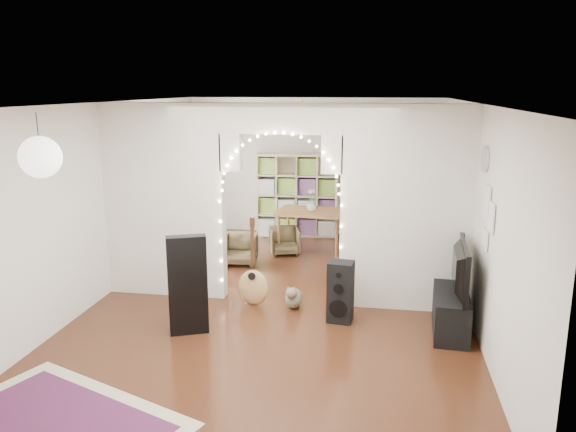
% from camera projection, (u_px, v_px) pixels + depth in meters
% --- Properties ---
extents(floor, '(7.50, 7.50, 0.00)m').
position_uv_depth(floor, '(281.00, 299.00, 7.84)').
color(floor, black).
rests_on(floor, ground).
extents(ceiling, '(5.00, 7.50, 0.02)m').
position_uv_depth(ceiling, '(281.00, 103.00, 7.24)').
color(ceiling, white).
rests_on(ceiling, wall_back).
extents(wall_back, '(5.00, 0.02, 2.70)m').
position_uv_depth(wall_back, '(314.00, 167.00, 11.14)').
color(wall_back, silver).
rests_on(wall_back, floor).
extents(wall_front, '(5.00, 0.02, 2.70)m').
position_uv_depth(wall_front, '(188.00, 314.00, 3.94)').
color(wall_front, silver).
rests_on(wall_front, floor).
extents(wall_left, '(0.02, 7.50, 2.70)m').
position_uv_depth(wall_left, '(108.00, 199.00, 7.94)').
color(wall_left, silver).
rests_on(wall_left, floor).
extents(wall_right, '(0.02, 7.50, 2.70)m').
position_uv_depth(wall_right, '(474.00, 212.00, 7.14)').
color(wall_right, silver).
rests_on(wall_right, floor).
extents(divider_wall, '(5.00, 0.20, 2.70)m').
position_uv_depth(divider_wall, '(281.00, 200.00, 7.52)').
color(divider_wall, silver).
rests_on(divider_wall, floor).
extents(fairy_lights, '(1.64, 0.04, 1.60)m').
position_uv_depth(fairy_lights, '(279.00, 192.00, 7.37)').
color(fairy_lights, '#FFEABF').
rests_on(fairy_lights, divider_wall).
extents(window, '(0.04, 1.20, 1.40)m').
position_uv_depth(window, '(158.00, 170.00, 9.63)').
color(window, white).
rests_on(window, wall_left).
extents(wall_clock, '(0.03, 0.31, 0.31)m').
position_uv_depth(wall_clock, '(486.00, 159.00, 6.40)').
color(wall_clock, white).
rests_on(wall_clock, wall_right).
extents(picture_frames, '(0.02, 0.50, 0.70)m').
position_uv_depth(picture_frames, '(488.00, 218.00, 6.15)').
color(picture_frames, white).
rests_on(picture_frames, wall_right).
extents(paper_lantern, '(0.40, 0.40, 0.40)m').
position_uv_depth(paper_lantern, '(40.00, 157.00, 5.33)').
color(paper_lantern, white).
rests_on(paper_lantern, ceiling).
extents(ceiling_fan, '(1.10, 1.10, 0.30)m').
position_uv_depth(ceiling_fan, '(302.00, 118.00, 9.23)').
color(ceiling_fan, gold).
rests_on(ceiling_fan, ceiling).
extents(guitar_case, '(0.49, 0.32, 1.21)m').
position_uv_depth(guitar_case, '(188.00, 285.00, 6.66)').
color(guitar_case, black).
rests_on(guitar_case, floor).
extents(acoustic_guitar, '(0.42, 0.17, 1.03)m').
position_uv_depth(acoustic_guitar, '(253.00, 273.00, 7.56)').
color(acoustic_guitar, tan).
rests_on(acoustic_guitar, floor).
extents(tabby_cat, '(0.25, 0.54, 0.36)m').
position_uv_depth(tabby_cat, '(293.00, 297.00, 7.52)').
color(tabby_cat, brown).
rests_on(tabby_cat, floor).
extents(floor_speaker, '(0.34, 0.31, 0.78)m').
position_uv_depth(floor_speaker, '(340.00, 292.00, 7.04)').
color(floor_speaker, black).
rests_on(floor_speaker, floor).
extents(media_console, '(0.46, 1.02, 0.50)m').
position_uv_depth(media_console, '(451.00, 313.00, 6.75)').
color(media_console, black).
rests_on(media_console, floor).
extents(tv, '(0.21, 1.08, 0.62)m').
position_uv_depth(tv, '(454.00, 268.00, 6.62)').
color(tv, black).
rests_on(tv, media_console).
extents(bookcase, '(1.63, 0.54, 1.64)m').
position_uv_depth(bookcase, '(298.00, 195.00, 11.07)').
color(bookcase, beige).
rests_on(bookcase, floor).
extents(dining_table, '(1.27, 0.92, 0.76)m').
position_uv_depth(dining_table, '(311.00, 215.00, 9.99)').
color(dining_table, brown).
rests_on(dining_table, floor).
extents(flower_vase, '(0.20, 0.20, 0.19)m').
position_uv_depth(flower_vase, '(312.00, 205.00, 9.95)').
color(flower_vase, white).
rests_on(flower_vase, dining_table).
extents(dining_chair_left, '(0.59, 0.60, 0.50)m').
position_uv_depth(dining_chair_left, '(240.00, 249.00, 9.38)').
color(dining_chair_left, '#493C24').
rests_on(dining_chair_left, floor).
extents(dining_chair_right, '(0.64, 0.65, 0.48)m').
position_uv_depth(dining_chair_right, '(285.00, 241.00, 9.94)').
color(dining_chair_right, '#493C24').
rests_on(dining_chair_right, floor).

